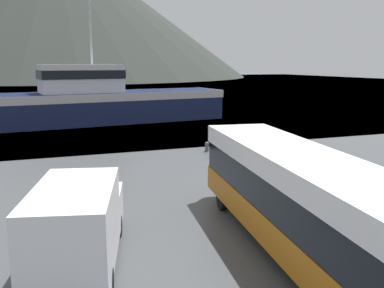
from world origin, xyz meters
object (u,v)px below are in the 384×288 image
delivery_van (79,223)px  storage_bin (344,180)px  tour_bus (297,196)px  fishing_boat (102,100)px  small_boat (165,112)px

delivery_van → storage_bin: bearing=30.1°
tour_bus → fishing_boat: size_ratio=0.51×
fishing_boat → storage_bin: fishing_boat is taller
fishing_boat → small_boat: fishing_boat is taller
tour_bus → small_boat: (6.54, 36.33, -1.45)m
storage_bin → small_boat: 31.61m
tour_bus → fishing_boat: fishing_boat is taller
delivery_van → fishing_boat: size_ratio=0.27×
delivery_van → fishing_boat: (5.42, 31.48, 0.88)m
delivery_van → fishing_boat: fishing_boat is taller
fishing_boat → storage_bin: bearing=7.4°
fishing_boat → small_boat: (7.71, 3.63, -1.88)m
fishing_boat → delivery_van: bearing=-16.4°
fishing_boat → storage_bin: size_ratio=16.36×
tour_bus → delivery_van: 6.71m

